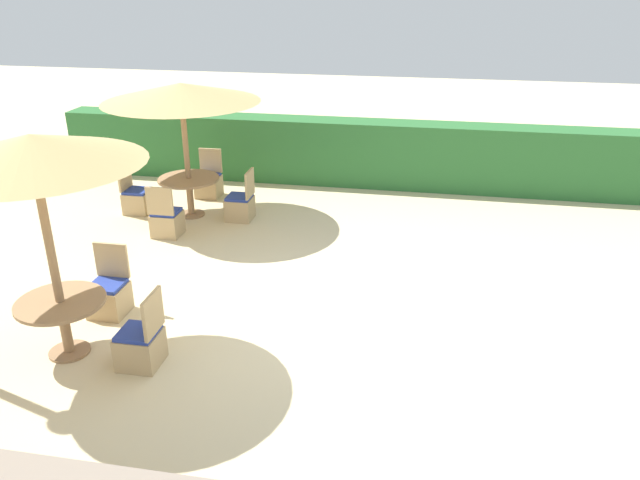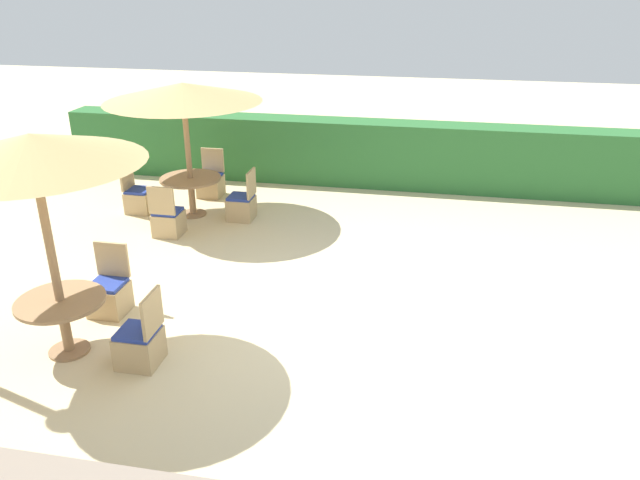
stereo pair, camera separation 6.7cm
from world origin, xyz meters
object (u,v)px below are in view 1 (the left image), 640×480
Objects in this scene: patio_chair_front_left_north at (109,295)px; round_table_back_left at (189,186)px; patio_chair_back_left_east at (241,206)px; parasol_front_left at (31,151)px; parasol_back_left at (181,93)px; patio_chair_back_left_south at (167,221)px; patio_chair_back_left_west at (137,199)px; patio_chair_back_left_north at (209,184)px; round_table_front_left at (62,313)px; patio_chair_front_left_east at (141,345)px.

patio_chair_front_left_north is 3.62m from round_table_back_left.
parasol_front_left is at bearing 170.60° from patio_chair_back_left_east.
parasol_front_left is at bearing -87.25° from parasol_back_left.
patio_chair_back_left_south and patio_chair_back_left_west have the same top height.
parasol_back_left is 2.94× the size of patio_chair_back_left_west.
patio_chair_front_left_north is at bearing 93.52° from patio_chair_back_left_north.
parasol_back_left is at bearing -85.89° from patio_chair_front_left_north.
patio_chair_back_left_east is (0.97, -0.03, -0.31)m from round_table_back_left.
round_table_front_left is at bearing -90.00° from parasol_front_left.
patio_chair_back_left_north is at bearing 92.52° from round_table_front_left.
round_table_back_left is at bearing 87.25° from patio_chair_back_left_south.
patio_chair_front_left_north is at bearing 168.74° from patio_chair_back_left_east.
patio_chair_front_left_east is at bearing -3.50° from parasol_front_left.
parasol_front_left is 5.19m from patio_chair_back_left_west.
round_table_front_left is (0.00, -0.00, -1.93)m from parasol_front_left.
parasol_front_left is 5.10m from patio_chair_back_left_east.
patio_chair_back_left_south is at bearing -92.75° from parasol_back_left.
parasol_front_left is 2.86× the size of patio_chair_back_left_west.
patio_chair_back_left_west reaches higher than round_table_front_left.
round_table_front_left is 4.56m from round_table_back_left.
patio_chair_back_left_west is at bearing -69.97° from patio_chair_front_left_north.
patio_chair_back_left_east is (2.01, 0.01, 0.00)m from patio_chair_back_left_west.
patio_chair_back_left_west is at bearing -177.78° from parasol_back_left.
patio_chair_front_left_east reaches higher than round_table_front_left.
round_table_front_left is at bearing 170.60° from patio_chair_back_left_east.
round_table_front_left is 5.63m from patio_chair_back_left_north.
patio_chair_back_left_west is 1.00× the size of patio_chair_back_left_north.
patio_chair_back_left_north is (-0.03, 1.06, -1.99)m from parasol_back_left.
parasol_front_left is 2.42m from patio_chair_front_left_north.
round_table_front_left is 1.10× the size of patio_chair_front_left_north.
patio_chair_front_left_east is 0.84× the size of round_table_back_left.
patio_chair_back_left_north is (-0.25, 5.62, -0.29)m from round_table_front_left.
patio_chair_back_left_south is (-0.05, -0.99, -1.99)m from parasol_back_left.
round_table_front_left is 4.60m from patio_chair_back_left_east.
patio_chair_back_left_east is at bearing -1.82° from round_table_back_left.
patio_chair_front_left_north reaches higher than round_table_front_left.
patio_chair_front_left_east is 1.00× the size of patio_chair_back_left_west.
patio_chair_front_left_east and patio_chair_back_left_west have the same top height.
patio_chair_front_left_east is 0.34× the size of parasol_back_left.
round_table_front_left is 1.01m from patio_chair_front_left_east.
patio_chair_front_left_east reaches higher than round_table_back_left.
patio_chair_back_left_south is 1.00× the size of patio_chair_back_left_west.
patio_chair_back_left_east is at bearing 80.60° from parasol_front_left.
parasol_back_left is 2.94× the size of patio_chair_back_left_north.
parasol_back_left is (-0.22, 4.56, 1.70)m from round_table_front_left.
patio_chair_front_left_east and patio_chair_back_left_north have the same top height.
round_table_back_left is 1.19× the size of patio_chair_back_left_west.
parasol_front_left is 1.93m from round_table_front_left.
patio_chair_back_left_south reaches higher than round_table_front_left.
patio_chair_back_left_east reaches higher than round_table_back_left.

